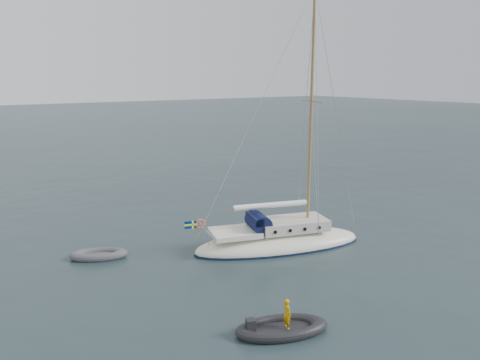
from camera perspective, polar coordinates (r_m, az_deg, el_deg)
ground at (r=26.35m, az=-1.45°, el=-7.71°), size 300.00×300.00×0.00m
sailboat at (r=25.55m, az=4.81°, el=-5.87°), size 9.92×2.97×14.13m
dinghy at (r=25.30m, az=-16.87°, el=-8.70°), size 2.90×1.31×0.42m
rib at (r=17.82m, az=5.09°, el=-17.47°), size 3.49×1.59×1.32m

